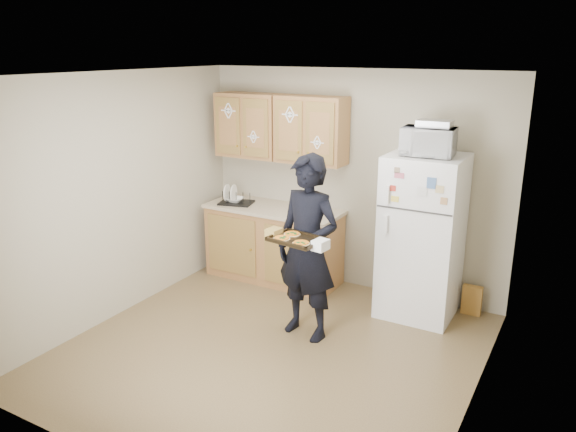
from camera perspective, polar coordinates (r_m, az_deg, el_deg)
The scene contains 22 objects.
floor at distance 5.40m, azimuth -1.72°, elevation -13.42°, with size 3.60×3.60×0.00m, color brown.
ceiling at distance 4.67m, azimuth -2.00°, elevation 14.14°, with size 3.60×3.60×0.00m, color beige.
wall_back at distance 6.44m, azimuth 6.48°, elevation 3.53°, with size 3.60×0.04×2.50m, color #AAA18A.
wall_front at distance 3.58m, azimuth -17.11°, elevation -8.19°, with size 3.60×0.04×2.50m, color #AAA18A.
wall_left at distance 5.99m, azimuth -16.76°, elevation 1.91°, with size 0.04×3.60×2.50m, color #AAA18A.
wall_right at distance 4.29m, azimuth 19.25°, elevation -4.16°, with size 0.04×3.60×2.50m, color #AAA18A.
refrigerator at distance 5.91m, azimuth 13.43°, elevation -2.07°, with size 0.75×0.70×1.70m, color white.
base_cabinet at distance 6.77m, azimuth -1.46°, elevation -2.95°, with size 1.60×0.60×0.86m, color #915B32.
countertop at distance 6.63m, azimuth -1.49°, elevation 0.72°, with size 1.64×0.64×0.04m, color tan.
upper_cab_left at distance 6.76m, azimuth -3.90°, elevation 9.18°, with size 0.80×0.33×0.75m, color #915B32.
upper_cab_right at distance 6.35m, azimuth 2.38°, elevation 8.72°, with size 0.80×0.33×0.75m, color #915B32.
cereal_box at distance 6.28m, azimuth 18.17°, elevation -8.12°, with size 0.20×0.07×0.32m, color gold.
person at distance 5.30m, azimuth 2.00°, elevation -3.29°, with size 0.65×0.43×1.79m, color black.
baking_tray at distance 4.97m, azimuth 0.87°, elevation -2.46°, with size 0.45×0.33×0.04m, color black.
pizza_front_left at distance 4.97m, azimuth -0.63°, elevation -2.25°, with size 0.15×0.15×0.02m, color orange.
pizza_front_right at distance 4.85m, azimuth 1.34°, elevation -2.75°, with size 0.15×0.15×0.02m, color orange.
pizza_back_left at distance 5.09m, azimuth 0.42°, elevation -1.81°, with size 0.15×0.15×0.02m, color orange.
microwave at distance 5.63m, azimuth 14.06°, elevation 7.33°, with size 0.50×0.34×0.28m, color white.
foil_pan at distance 5.62m, azimuth 14.69°, elevation 9.06°, with size 0.32×0.22×0.07m, color silver.
dish_rack at distance 6.80m, azimuth -5.29°, elevation 1.91°, with size 0.39×0.29×0.16m, color black.
bowl at distance 6.81m, azimuth -5.42°, elevation 1.66°, with size 0.21×0.21×0.05m, color white.
soap_bottle at distance 6.34m, azimuth 1.00°, elevation 0.94°, with size 0.08×0.08×0.17m, color white.
Camera 1 is at (2.43, -3.98, 2.72)m, focal length 35.00 mm.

